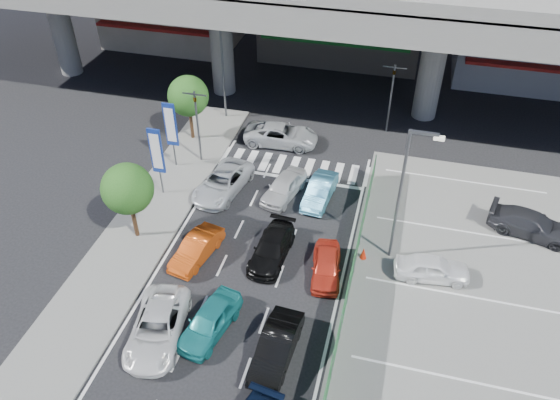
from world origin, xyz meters
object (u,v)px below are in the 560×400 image
(sedan_white_mid_left, at_px, (157,327))
(parked_sedan_dgrey, at_px, (532,225))
(signboard_far, at_px, (171,127))
(kei_truck_front_right, at_px, (320,191))
(parked_sedan_white, at_px, (432,268))
(street_lamp_left, at_px, (224,58))
(wagon_silver_front_left, at_px, (223,183))
(street_lamp_right, at_px, (405,187))
(taxi_teal_mid, at_px, (210,321))
(sedan_white_front_mid, at_px, (284,187))
(traffic_light_right, at_px, (393,82))
(traffic_cone, at_px, (363,253))
(crossing_wagon_silver, at_px, (281,135))
(tree_near, at_px, (127,189))
(tree_far, at_px, (188,96))
(traffic_light_left, at_px, (196,110))
(taxi_orange_right, at_px, (326,266))
(hatch_black_mid_right, at_px, (276,347))
(taxi_orange_left, at_px, (197,249))
(sedan_black_mid, at_px, (272,248))
(signboard_near, at_px, (157,153))

(sedan_white_mid_left, bearing_deg, parked_sedan_dgrey, 24.27)
(signboard_far, xyz_separation_m, kei_truck_front_right, (9.95, -1.08, -2.42))
(signboard_far, xyz_separation_m, parked_sedan_white, (16.84, -6.09, -2.35))
(street_lamp_left, relative_size, wagon_silver_front_left, 1.61)
(street_lamp_right, xyz_separation_m, wagon_silver_front_left, (-10.83, 3.18, -4.08))
(taxi_teal_mid, height_order, sedan_white_front_mid, taxi_teal_mid)
(sedan_white_front_mid, relative_size, parked_sedan_white, 1.04)
(traffic_light_right, xyz_separation_m, sedan_white_mid_left, (-8.40, -21.15, -3.25))
(parked_sedan_white, bearing_deg, parked_sedan_dgrey, -54.58)
(signboard_far, bearing_deg, parked_sedan_dgrey, -3.24)
(parked_sedan_white, height_order, traffic_cone, parked_sedan_white)
(sedan_white_front_mid, distance_m, crossing_wagon_silver, 5.98)
(street_lamp_right, distance_m, street_lamp_left, 18.06)
(taxi_teal_mid, height_order, wagon_silver_front_left, same)
(tree_near, bearing_deg, street_lamp_left, 87.24)
(tree_far, relative_size, parked_sedan_white, 1.25)
(traffic_light_left, height_order, street_lamp_right, street_lamp_right)
(taxi_teal_mid, height_order, taxi_orange_right, taxi_teal_mid)
(wagon_silver_front_left, relative_size, parked_sedan_dgrey, 1.06)
(parked_sedan_dgrey, height_order, traffic_cone, parked_sedan_dgrey)
(tree_far, distance_m, wagon_silver_front_left, 7.26)
(tree_far, xyz_separation_m, crossing_wagon_silver, (6.28, 0.96, -2.67))
(hatch_black_mid_right, distance_m, taxi_orange_right, 5.71)
(traffic_light_left, relative_size, kei_truck_front_right, 1.33)
(traffic_light_right, height_order, signboard_far, traffic_light_right)
(hatch_black_mid_right, height_order, sedan_white_front_mid, hatch_black_mid_right)
(signboard_far, distance_m, parked_sedan_white, 18.06)
(tree_far, xyz_separation_m, sedan_white_mid_left, (4.90, -16.65, -2.70))
(street_lamp_left, xyz_separation_m, tree_far, (-1.47, -3.50, -1.38))
(signboard_far, height_order, crossing_wagon_silver, signboard_far)
(signboard_far, relative_size, crossing_wagon_silver, 0.91)
(taxi_teal_mid, bearing_deg, taxi_orange_right, 59.16)
(parked_sedan_dgrey, bearing_deg, taxi_orange_right, 133.58)
(signboard_far, bearing_deg, sedan_white_front_mid, -9.39)
(crossing_wagon_silver, bearing_deg, street_lamp_left, 58.98)
(taxi_orange_left, xyz_separation_m, wagon_silver_front_left, (-0.57, 5.92, 0.06))
(hatch_black_mid_right, bearing_deg, wagon_silver_front_left, 123.38)
(taxi_orange_left, xyz_separation_m, taxi_orange_right, (6.99, 0.50, -0.00))
(taxi_orange_right, height_order, parked_sedan_white, parked_sedan_white)
(taxi_teal_mid, distance_m, traffic_cone, 9.16)
(signboard_far, bearing_deg, kei_truck_front_right, -6.22)
(kei_truck_front_right, bearing_deg, sedan_white_mid_left, -108.00)
(tree_far, relative_size, sedan_black_mid, 1.12)
(traffic_cone, bearing_deg, wagon_silver_front_left, 158.01)
(street_lamp_left, relative_size, sedan_white_mid_left, 1.61)
(traffic_light_left, relative_size, hatch_black_mid_right, 1.24)
(street_lamp_right, distance_m, tree_far, 17.27)
(traffic_light_left, distance_m, sedan_white_mid_left, 14.88)
(traffic_light_right, xyz_separation_m, sedan_black_mid, (-4.67, -14.69, -3.31))
(signboard_near, relative_size, taxi_orange_left, 1.23)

